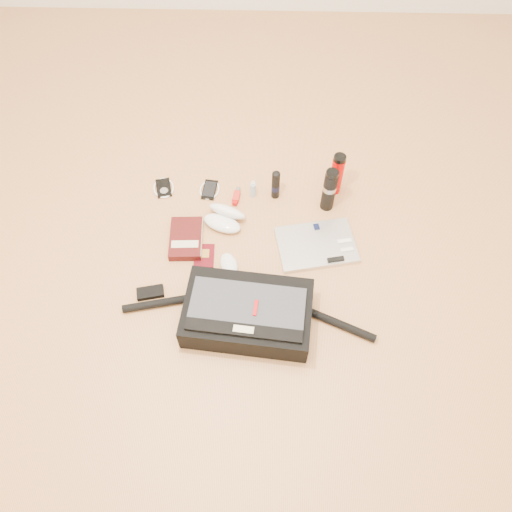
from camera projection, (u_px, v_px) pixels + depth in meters
name	position (u px, v px, depth m)	size (l,w,h in m)	color
ground	(255.00, 276.00, 2.16)	(4.00, 4.00, 0.00)	tan
messenger_bag	(247.00, 313.00, 1.99)	(1.04, 0.36, 0.14)	black
laptop	(317.00, 245.00, 2.23)	(0.38, 0.30, 0.03)	#BDBDC0
book	(186.00, 239.00, 2.24)	(0.15, 0.22, 0.04)	#3F0D0D
passport	(204.00, 256.00, 2.21)	(0.09, 0.13, 0.01)	#4F070F
mouse	(229.00, 265.00, 2.17)	(0.11, 0.14, 0.04)	white
sunglasses_case	(225.00, 218.00, 2.28)	(0.22, 0.21, 0.10)	white
ipod	(164.00, 188.00, 2.42)	(0.12, 0.13, 0.01)	black
phone	(210.00, 190.00, 2.41)	(0.11, 0.13, 0.01)	black
inhaler	(237.00, 196.00, 2.38)	(0.04, 0.11, 0.03)	red
spray_bottle	(253.00, 189.00, 2.37)	(0.03, 0.03, 0.10)	#96B8D1
aerosol_can	(276.00, 185.00, 2.33)	(0.05, 0.05, 0.17)	black
thermos_black	(329.00, 190.00, 2.27)	(0.07, 0.07, 0.24)	black
thermos_red	(337.00, 174.00, 2.32)	(0.08, 0.08, 0.23)	#BA0000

